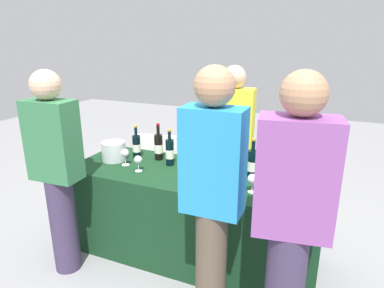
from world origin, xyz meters
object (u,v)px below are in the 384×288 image
object	(u,v)px
wine_bottle_0	(137,146)
wine_glass_3	(252,180)
wine_glass_0	(125,154)
wine_bottle_3	(203,159)
wine_bottle_4	(227,160)
guest_0	(56,168)
server_pouring	(232,142)
wine_glass_4	(275,180)
menu_board	(157,163)
wine_glass_2	(184,167)
guest_1	(212,195)
wine_glass_1	(138,160)
ice_bucket	(114,151)
wine_bottle_1	(159,147)
wine_bottle_5	(252,164)
wine_bottle_2	(170,152)
guest_2	(291,217)

from	to	relation	value
wine_bottle_0	wine_glass_3	distance (m)	1.19
wine_bottle_0	wine_glass_0	xyz separation A→B (m)	(0.01, -0.21, -0.00)
wine_bottle_3	wine_bottle_4	distance (m)	0.21
wine_glass_3	guest_0	size ratio (longest dim) A/B	0.09
wine_bottle_0	server_pouring	distance (m)	0.92
wine_glass_4	menu_board	size ratio (longest dim) A/B	0.20
wine_glass_2	wine_glass_4	world-z (taller)	wine_glass_4
guest_0	guest_1	size ratio (longest dim) A/B	0.96
wine_bottle_4	wine_bottle_3	bearing A→B (deg)	-177.66
wine_bottle_4	wine_glass_4	world-z (taller)	wine_bottle_4
wine_bottle_4	server_pouring	bearing A→B (deg)	102.91
wine_glass_1	wine_glass_2	world-z (taller)	same
wine_glass_4	ice_bucket	xyz separation A→B (m)	(-1.45, 0.13, -0.02)
wine_glass_1	wine_glass_3	bearing A→B (deg)	-1.32
wine_bottle_4	guest_0	distance (m)	1.31
wine_bottle_0	server_pouring	world-z (taller)	server_pouring
wine_bottle_4	wine_glass_3	size ratio (longest dim) A/B	2.48
wine_bottle_1	wine_glass_1	world-z (taller)	wine_bottle_1
ice_bucket	server_pouring	distance (m)	1.12
wine_bottle_5	server_pouring	world-z (taller)	server_pouring
wine_bottle_0	guest_0	distance (m)	0.77
wine_bottle_5	guest_1	size ratio (longest dim) A/B	0.19
wine_glass_0	wine_glass_2	world-z (taller)	wine_glass_0
wine_bottle_2	wine_glass_1	xyz separation A→B (m)	(-0.17, -0.23, -0.02)
guest_2	ice_bucket	bearing A→B (deg)	148.16
server_pouring	guest_1	distance (m)	1.35
wine_glass_1	ice_bucket	distance (m)	0.37
wine_bottle_3	wine_bottle_5	size ratio (longest dim) A/B	0.89
wine_bottle_4	wine_bottle_5	xyz separation A→B (m)	(0.20, 0.01, -0.01)
wine_glass_2	wine_glass_0	bearing A→B (deg)	174.77
guest_2	wine_bottle_2	bearing A→B (deg)	136.04
guest_1	menu_board	xyz separation A→B (m)	(-1.30, 1.65, -0.57)
wine_bottle_2	wine_bottle_4	xyz separation A→B (m)	(0.52, -0.01, 0.01)
wine_bottle_2	guest_1	bearing A→B (deg)	-48.42
wine_bottle_2	wine_glass_1	distance (m)	0.29
wine_bottle_5	guest_2	distance (m)	0.88
ice_bucket	wine_glass_3	bearing A→B (deg)	-7.10
wine_glass_0	guest_1	world-z (taller)	guest_1
menu_board	wine_bottle_0	bearing A→B (deg)	-81.06
wine_bottle_3	wine_bottle_4	size ratio (longest dim) A/B	0.84
wine_glass_0	server_pouring	size ratio (longest dim) A/B	0.09
wine_bottle_1	wine_glass_4	size ratio (longest dim) A/B	2.29
wine_bottle_5	wine_glass_2	bearing A→B (deg)	-156.43
wine_bottle_3	wine_glass_1	distance (m)	0.53
server_pouring	guest_1	world-z (taller)	guest_1
wine_bottle_0	wine_glass_0	world-z (taller)	wine_bottle_0
menu_board	wine_bottle_4	bearing A→B (deg)	-47.11
guest_1	wine_bottle_3	bearing A→B (deg)	114.82
wine_bottle_3	wine_bottle_5	distance (m)	0.41
wine_bottle_1	ice_bucket	xyz separation A→B (m)	(-0.36, -0.18, -0.04)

